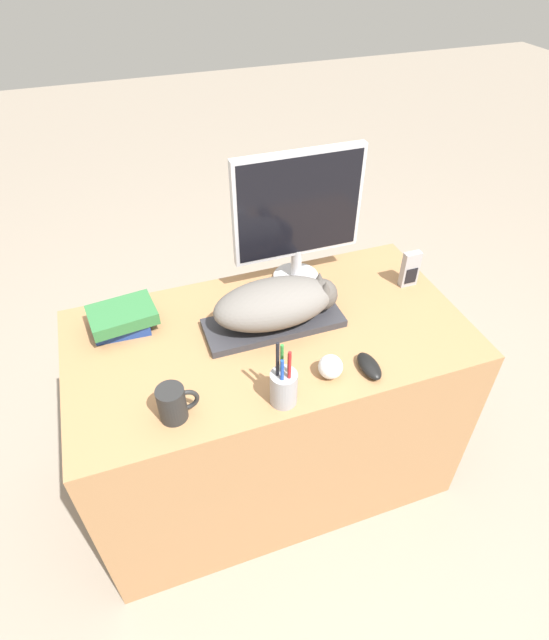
% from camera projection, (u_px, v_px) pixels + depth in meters
% --- Properties ---
extents(ground_plane, '(12.00, 12.00, 0.00)m').
position_uv_depth(ground_plane, '(301.00, 542.00, 1.76)').
color(ground_plane, gray).
extents(desk, '(1.22, 0.65, 0.72)m').
position_uv_depth(desk, '(270.00, 409.00, 1.76)').
color(desk, '#9E7047').
rests_on(desk, ground_plane).
extents(keyboard, '(0.43, 0.16, 0.02)m').
position_uv_depth(keyboard, '(274.00, 323.00, 1.54)').
color(keyboard, '#2D2D33').
rests_on(keyboard, desk).
extents(cat, '(0.39, 0.19, 0.13)m').
position_uv_depth(cat, '(279.00, 302.00, 1.49)').
color(cat, '#66605B').
rests_on(cat, keyboard).
extents(monitor, '(0.42, 0.15, 0.46)m').
position_uv_depth(monitor, '(298.00, 211.00, 1.56)').
color(monitor, '#B7B7BC').
rests_on(monitor, desk).
extents(computer_mouse, '(0.05, 0.11, 0.03)m').
position_uv_depth(computer_mouse, '(369.00, 366.00, 1.39)').
color(computer_mouse, black).
rests_on(computer_mouse, desk).
extents(coffee_mug, '(0.11, 0.07, 0.10)m').
position_uv_depth(coffee_mug, '(173.00, 403.00, 1.25)').
color(coffee_mug, black).
rests_on(coffee_mug, desk).
extents(pen_cup, '(0.07, 0.07, 0.21)m').
position_uv_depth(pen_cup, '(284.00, 386.00, 1.28)').
color(pen_cup, '#939399').
rests_on(pen_cup, desk).
extents(baseball, '(0.07, 0.07, 0.07)m').
position_uv_depth(baseball, '(330.00, 367.00, 1.37)').
color(baseball, silver).
rests_on(baseball, desk).
extents(phone, '(0.06, 0.03, 0.13)m').
position_uv_depth(phone, '(410.00, 269.00, 1.67)').
color(phone, '#99999E').
rests_on(phone, desk).
extents(book_stack, '(0.21, 0.16, 0.08)m').
position_uv_depth(book_stack, '(122.00, 318.00, 1.51)').
color(book_stack, navy).
rests_on(book_stack, desk).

